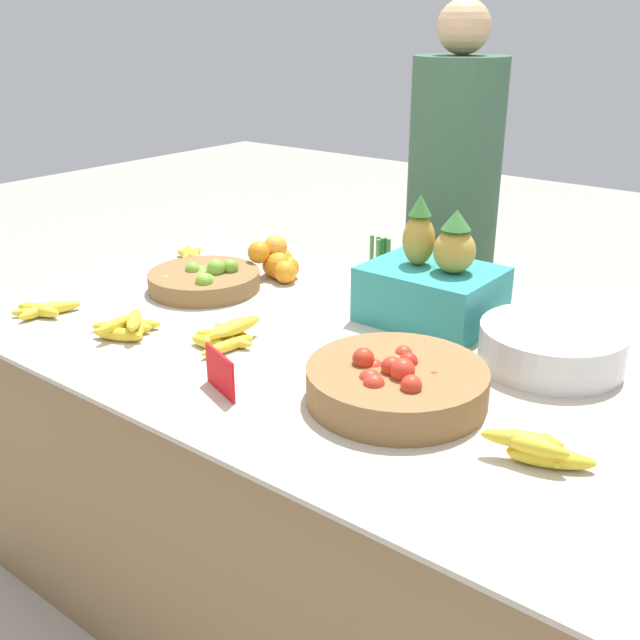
{
  "coord_description": "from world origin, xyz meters",
  "views": [
    {
      "loc": [
        1.07,
        -1.36,
        1.53
      ],
      "look_at": [
        0.0,
        0.0,
        0.84
      ],
      "focal_mm": 42.0,
      "sensor_mm": 36.0,
      "label": 1
    }
  ],
  "objects_px": {
    "vendor_person": "(448,257)",
    "metal_bowl": "(551,347)",
    "lime_bowl": "(205,280)",
    "tomato_basket": "(397,384)",
    "produce_crate": "(433,286)",
    "price_sign": "(220,372)"
  },
  "relations": [
    {
      "from": "lime_bowl",
      "to": "tomato_basket",
      "type": "bearing_deg",
      "value": -16.03
    },
    {
      "from": "metal_bowl",
      "to": "lime_bowl",
      "type": "bearing_deg",
      "value": -172.56
    },
    {
      "from": "lime_bowl",
      "to": "tomato_basket",
      "type": "height_order",
      "value": "tomato_basket"
    },
    {
      "from": "lime_bowl",
      "to": "vendor_person",
      "type": "bearing_deg",
      "value": 69.1
    },
    {
      "from": "vendor_person",
      "to": "metal_bowl",
      "type": "bearing_deg",
      "value": -47.7
    },
    {
      "from": "metal_bowl",
      "to": "produce_crate",
      "type": "height_order",
      "value": "produce_crate"
    },
    {
      "from": "metal_bowl",
      "to": "price_sign",
      "type": "relative_size",
      "value": 2.66
    },
    {
      "from": "lime_bowl",
      "to": "price_sign",
      "type": "bearing_deg",
      "value": -40.81
    },
    {
      "from": "tomato_basket",
      "to": "produce_crate",
      "type": "bearing_deg",
      "value": 111.48
    },
    {
      "from": "price_sign",
      "to": "vendor_person",
      "type": "relative_size",
      "value": 0.08
    },
    {
      "from": "vendor_person",
      "to": "price_sign",
      "type": "bearing_deg",
      "value": -82.54
    },
    {
      "from": "tomato_basket",
      "to": "price_sign",
      "type": "height_order",
      "value": "tomato_basket"
    },
    {
      "from": "tomato_basket",
      "to": "metal_bowl",
      "type": "height_order",
      "value": "tomato_basket"
    },
    {
      "from": "tomato_basket",
      "to": "price_sign",
      "type": "bearing_deg",
      "value": -147.96
    },
    {
      "from": "produce_crate",
      "to": "vendor_person",
      "type": "distance_m",
      "value": 0.76
    },
    {
      "from": "metal_bowl",
      "to": "produce_crate",
      "type": "distance_m",
      "value": 0.37
    },
    {
      "from": "vendor_person",
      "to": "produce_crate",
      "type": "bearing_deg",
      "value": -64.7
    },
    {
      "from": "lime_bowl",
      "to": "produce_crate",
      "type": "distance_m",
      "value": 0.68
    },
    {
      "from": "tomato_basket",
      "to": "produce_crate",
      "type": "relative_size",
      "value": 1.14
    },
    {
      "from": "lime_bowl",
      "to": "price_sign",
      "type": "height_order",
      "value": "lime_bowl"
    },
    {
      "from": "metal_bowl",
      "to": "tomato_basket",
      "type": "bearing_deg",
      "value": -116.62
    },
    {
      "from": "metal_bowl",
      "to": "price_sign",
      "type": "distance_m",
      "value": 0.76
    }
  ]
}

